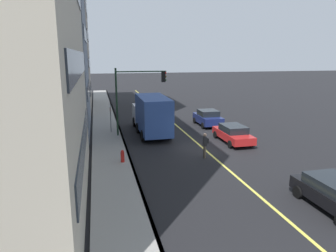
% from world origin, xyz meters
% --- Properties ---
extents(ground, '(200.00, 200.00, 0.00)m').
position_xyz_m(ground, '(0.00, 0.00, 0.00)').
color(ground, black).
extents(sidewalk_slab, '(80.00, 2.52, 0.15)m').
position_xyz_m(sidewalk_slab, '(0.00, 6.81, 0.07)').
color(sidewalk_slab, gray).
rests_on(sidewalk_slab, ground).
extents(curb_edge, '(80.00, 0.16, 0.15)m').
position_xyz_m(curb_edge, '(0.00, 5.63, 0.07)').
color(curb_edge, slate).
rests_on(curb_edge, ground).
extents(lane_stripe_center, '(80.00, 0.16, 0.01)m').
position_xyz_m(lane_stripe_center, '(0.00, 0.00, 0.01)').
color(lane_stripe_center, '#D8CC4C').
rests_on(lane_stripe_center, ground).
extents(building_glass_right, '(12.84, 8.77, 18.34)m').
position_xyz_m(building_glass_right, '(21.46, 12.62, 9.17)').
color(building_glass_right, '#9E9384').
rests_on(building_glass_right, ground).
extents(car_black, '(4.21, 2.11, 1.37)m').
position_xyz_m(car_black, '(-10.01, -2.68, 0.73)').
color(car_black, black).
rests_on(car_black, ground).
extents(car_navy, '(3.81, 2.07, 1.55)m').
position_xyz_m(car_navy, '(7.22, -3.00, 0.79)').
color(car_navy, navy).
rests_on(car_navy, ground).
extents(car_red, '(4.45, 1.93, 1.39)m').
position_xyz_m(car_red, '(1.11, -2.83, 0.73)').
color(car_red, red).
rests_on(car_red, ground).
extents(truck_blue, '(7.94, 2.49, 3.39)m').
position_xyz_m(truck_blue, '(5.20, 2.98, 1.76)').
color(truck_blue, silver).
rests_on(truck_blue, ground).
extents(pedestrian_with_backpack, '(0.44, 0.42, 1.72)m').
position_xyz_m(pedestrian_with_backpack, '(-1.95, 0.62, 1.01)').
color(pedestrian_with_backpack, brown).
rests_on(pedestrian_with_backpack, ground).
extents(traffic_light_mast, '(0.28, 4.32, 5.76)m').
position_xyz_m(traffic_light_mast, '(4.86, 4.32, 3.97)').
color(traffic_light_mast, '#1E3823').
rests_on(traffic_light_mast, ground).
extents(street_sign_post, '(0.60, 0.08, 2.73)m').
position_xyz_m(street_sign_post, '(6.11, 6.46, 1.61)').
color(street_sign_post, slate).
rests_on(street_sign_post, ground).
extents(fire_hydrant, '(0.24, 0.24, 0.94)m').
position_xyz_m(fire_hydrant, '(-1.96, 6.15, 0.47)').
color(fire_hydrant, red).
rests_on(fire_hydrant, ground).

